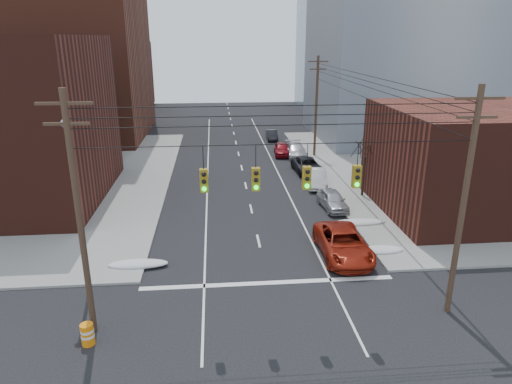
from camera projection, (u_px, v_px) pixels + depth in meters
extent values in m
plane|color=black|center=(286.00, 362.00, 18.98)|extent=(160.00, 160.00, 0.00)
cube|color=gray|center=(506.00, 168.00, 46.76)|extent=(40.00, 40.00, 0.15)
cube|color=#602B1D|center=(41.00, 19.00, 57.32)|extent=(24.00, 20.00, 30.00)
cube|color=#451C14|center=(87.00, 76.00, 84.56)|extent=(22.00, 18.00, 12.00)
cube|color=gray|center=(405.00, 40.00, 58.35)|extent=(22.00, 20.00, 25.00)
cube|color=gray|center=(358.00, 48.00, 83.51)|extent=(20.00, 18.00, 22.00)
cube|color=#451C14|center=(491.00, 161.00, 34.34)|extent=(16.00, 12.00, 8.00)
cylinder|color=#473323|center=(80.00, 220.00, 19.30)|extent=(0.28, 0.28, 11.00)
cube|color=#473323|center=(64.00, 103.00, 17.73)|extent=(2.20, 0.12, 0.12)
cube|color=#473323|center=(67.00, 124.00, 17.98)|extent=(1.80, 0.12, 0.12)
cylinder|color=#473323|center=(463.00, 207.00, 20.78)|extent=(0.28, 0.28, 11.00)
cube|color=#473323|center=(480.00, 98.00, 19.20)|extent=(2.20, 0.12, 0.12)
cube|color=#473323|center=(477.00, 117.00, 19.46)|extent=(1.80, 0.12, 0.12)
cylinder|color=#473323|center=(316.00, 108.00, 50.00)|extent=(0.28, 0.28, 11.00)
cube|color=#473323|center=(318.00, 61.00, 48.43)|extent=(2.20, 0.12, 0.12)
cube|color=#473323|center=(318.00, 69.00, 48.68)|extent=(1.80, 0.12, 0.12)
cylinder|color=black|center=(280.00, 144.00, 19.04)|extent=(17.00, 0.04, 0.04)
cylinder|color=black|center=(203.00, 158.00, 18.93)|extent=(0.03, 0.03, 1.00)
cube|color=olive|center=(204.00, 181.00, 19.25)|extent=(0.35, 0.30, 1.00)
sphere|color=black|center=(204.00, 174.00, 18.98)|extent=(0.20, 0.20, 0.20)
sphere|color=black|center=(204.00, 182.00, 19.09)|extent=(0.20, 0.20, 0.20)
sphere|color=#0CE526|center=(204.00, 189.00, 19.19)|extent=(0.20, 0.20, 0.20)
cylinder|color=black|center=(256.00, 156.00, 19.12)|extent=(0.03, 0.03, 1.00)
cube|color=olive|center=(256.00, 179.00, 19.44)|extent=(0.35, 0.30, 1.00)
sphere|color=black|center=(256.00, 173.00, 19.18)|extent=(0.20, 0.20, 0.20)
sphere|color=black|center=(256.00, 180.00, 19.28)|extent=(0.20, 0.20, 0.20)
sphere|color=#0CE526|center=(256.00, 187.00, 19.38)|extent=(0.20, 0.20, 0.20)
cylinder|color=black|center=(307.00, 155.00, 19.31)|extent=(0.03, 0.03, 1.00)
cube|color=olive|center=(307.00, 178.00, 19.63)|extent=(0.35, 0.30, 1.00)
sphere|color=black|center=(308.00, 172.00, 19.37)|extent=(0.20, 0.20, 0.20)
sphere|color=black|center=(307.00, 179.00, 19.47)|extent=(0.20, 0.20, 0.20)
sphere|color=#0CE526|center=(307.00, 186.00, 19.57)|extent=(0.20, 0.20, 0.20)
cylinder|color=black|center=(358.00, 154.00, 19.50)|extent=(0.03, 0.03, 1.00)
cube|color=olive|center=(356.00, 176.00, 19.82)|extent=(0.35, 0.30, 1.00)
sphere|color=black|center=(358.00, 170.00, 19.56)|extent=(0.20, 0.20, 0.20)
sphere|color=black|center=(358.00, 178.00, 19.66)|extent=(0.20, 0.20, 0.20)
sphere|color=#0CE526|center=(357.00, 185.00, 19.76)|extent=(0.20, 0.20, 0.20)
cylinder|color=gray|center=(78.00, 216.00, 22.37)|extent=(0.18, 0.18, 9.00)
sphere|color=gray|center=(65.00, 123.00, 20.89)|extent=(0.44, 0.44, 0.44)
cylinder|color=black|center=(363.00, 177.00, 38.11)|extent=(0.20, 0.20, 3.50)
cylinder|color=black|center=(370.00, 150.00, 37.50)|extent=(0.27, 0.82, 1.19)
cylinder|color=black|center=(366.00, 147.00, 37.89)|extent=(1.17, 0.54, 1.38)
cylinder|color=black|center=(358.00, 147.00, 37.98)|extent=(1.44, 1.00, 1.48)
cylinder|color=black|center=(361.00, 150.00, 37.38)|extent=(0.17, 0.84, 1.19)
cylinder|color=black|center=(362.00, 150.00, 36.90)|extent=(0.82, 0.99, 1.40)
cylinder|color=black|center=(370.00, 151.00, 36.52)|extent=(1.74, 0.21, 1.43)
cylinder|color=black|center=(370.00, 151.00, 37.18)|extent=(0.48, 0.73, 1.20)
ellipsoid|color=silver|center=(138.00, 264.00, 26.76)|extent=(3.50, 1.08, 0.42)
ellipsoid|color=silver|center=(380.00, 250.00, 28.51)|extent=(3.00, 1.08, 0.42)
ellipsoid|color=silver|center=(358.00, 223.00, 32.76)|extent=(4.00, 1.08, 0.42)
imported|color=maroon|center=(343.00, 243.00, 27.99)|extent=(2.79, 6.02, 1.67)
imported|color=#B2B3B7|center=(333.00, 200.00, 35.81)|extent=(1.98, 4.31, 1.43)
imported|color=silver|center=(317.00, 178.00, 41.26)|extent=(2.20, 4.80, 1.52)
imported|color=black|center=(307.00, 166.00, 45.36)|extent=(2.68, 5.32, 1.44)
imported|color=#BAB9BE|center=(296.00, 150.00, 51.34)|extent=(2.19, 5.20, 1.50)
imported|color=maroon|center=(282.00, 149.00, 52.07)|extent=(2.04, 4.36, 1.44)
imported|color=black|center=(272.00, 135.00, 59.94)|extent=(1.43, 3.86, 1.26)
imported|color=white|center=(62.00, 191.00, 37.37)|extent=(4.50, 2.02, 1.43)
imported|color=#ACACB1|center=(90.00, 162.00, 45.98)|extent=(6.07, 3.83, 1.56)
imported|color=black|center=(18.00, 194.00, 36.63)|extent=(5.22, 3.09, 1.42)
imported|color=silver|center=(27.00, 180.00, 40.55)|extent=(4.20, 2.96, 1.33)
cylinder|color=orange|center=(88.00, 334.00, 19.95)|extent=(0.75, 0.75, 1.01)
cylinder|color=white|center=(87.00, 330.00, 19.88)|extent=(0.76, 0.76, 0.12)
cylinder|color=white|center=(88.00, 335.00, 19.97)|extent=(0.76, 0.76, 0.12)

